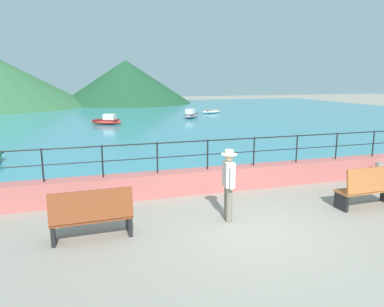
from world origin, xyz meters
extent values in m
plane|color=gray|center=(0.00, 0.00, 0.00)|extent=(120.00, 120.00, 0.00)
cube|color=#BC605B|center=(0.00, 3.20, 0.35)|extent=(20.00, 0.56, 0.70)
cylinder|color=black|center=(-4.60, 3.20, 1.15)|extent=(0.04, 0.04, 0.90)
cylinder|color=black|center=(-3.07, 3.20, 1.15)|extent=(0.04, 0.04, 0.90)
cylinder|color=black|center=(-1.53, 3.20, 1.15)|extent=(0.04, 0.04, 0.90)
cylinder|color=black|center=(0.00, 3.20, 1.15)|extent=(0.04, 0.04, 0.90)
cylinder|color=black|center=(1.53, 3.20, 1.15)|extent=(0.04, 0.04, 0.90)
cylinder|color=black|center=(3.07, 3.20, 1.15)|extent=(0.04, 0.04, 0.90)
cylinder|color=black|center=(4.60, 3.20, 1.15)|extent=(0.04, 0.04, 0.90)
cylinder|color=black|center=(6.13, 3.20, 1.15)|extent=(0.04, 0.04, 0.90)
cylinder|color=black|center=(0.00, 3.20, 1.57)|extent=(18.40, 0.04, 0.04)
cylinder|color=black|center=(0.00, 3.20, 1.15)|extent=(18.40, 0.03, 0.03)
cube|color=teal|center=(0.00, 25.84, 0.03)|extent=(64.00, 44.32, 0.06)
cone|color=#1E4C2D|center=(2.85, 43.76, 2.89)|extent=(17.77, 17.77, 5.77)
cube|color=brown|center=(-3.49, 0.81, 0.46)|extent=(1.71, 0.57, 0.06)
cube|color=brown|center=(-3.48, 0.59, 0.81)|extent=(1.70, 0.20, 0.64)
cube|color=black|center=(-4.28, 0.79, 0.22)|extent=(0.09, 0.47, 0.43)
cube|color=black|center=(-2.70, 0.84, 0.22)|extent=(0.09, 0.47, 0.43)
cube|color=#B76633|center=(3.59, 0.67, 0.46)|extent=(1.71, 0.56, 0.06)
cube|color=#B76633|center=(3.60, 0.45, 0.81)|extent=(1.70, 0.19, 0.64)
cube|color=black|center=(2.80, 0.65, 0.22)|extent=(0.09, 0.47, 0.43)
cylinder|color=slate|center=(-0.32, 0.77, 0.43)|extent=(0.15, 0.15, 0.86)
cylinder|color=slate|center=(-0.30, 0.95, 0.43)|extent=(0.15, 0.15, 0.86)
cube|color=beige|center=(-0.31, 0.86, 1.16)|extent=(0.26, 0.38, 0.60)
cylinder|color=beige|center=(-0.34, 0.62, 1.12)|extent=(0.09, 0.09, 0.52)
cylinder|color=beige|center=(-0.28, 1.10, 1.12)|extent=(0.09, 0.09, 0.52)
sphere|color=beige|center=(-0.31, 0.86, 1.59)|extent=(0.22, 0.22, 0.22)
cylinder|color=beige|center=(-0.31, 0.86, 1.64)|extent=(0.38, 0.38, 0.02)
cylinder|color=beige|center=(-0.31, 0.86, 1.70)|extent=(0.20, 0.20, 0.10)
cylinder|color=gray|center=(5.85, 2.56, 0.32)|extent=(0.24, 0.24, 0.64)
ellipsoid|color=white|center=(8.74, 26.24, 0.24)|extent=(2.47, 1.69, 0.36)
cube|color=gray|center=(8.74, 26.24, 0.39)|extent=(1.99, 1.39, 0.06)
ellipsoid|color=red|center=(-1.67, 20.48, 0.24)|extent=(2.46, 1.79, 0.36)
cube|color=maroon|center=(-1.67, 20.48, 0.39)|extent=(1.99, 1.47, 0.06)
cube|color=silver|center=(-1.44, 20.37, 0.62)|extent=(0.99, 0.91, 0.40)
ellipsoid|color=gray|center=(5.63, 22.95, 0.24)|extent=(2.08, 2.39, 0.36)
cube|color=#4D4D51|center=(5.63, 22.95, 0.39)|extent=(1.70, 1.94, 0.06)
cube|color=silver|center=(5.48, 22.75, 0.62)|extent=(0.98, 1.02, 0.40)
camera|label=1|loc=(-3.63, -6.83, 3.39)|focal=34.09mm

